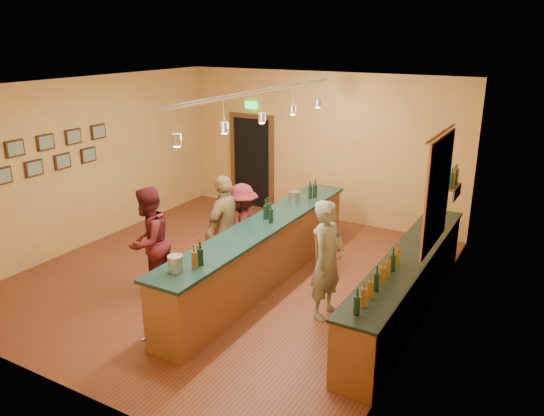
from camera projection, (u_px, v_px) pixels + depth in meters
The scene contains 18 objects.
floor at pixel (231, 275), 9.12m from camera, with size 7.00×7.00×0.00m, color #602C1B.
ceiling at pixel (226, 85), 8.12m from camera, with size 6.50×7.00×0.02m, color silver.
wall_back at pixel (319, 147), 11.51m from camera, with size 6.50×0.02×3.20m, color #CE874D.
wall_front at pixel (48, 262), 5.73m from camera, with size 6.50×0.02×3.20m, color #CE874D.
wall_left at pixel (88, 162), 10.14m from camera, with size 0.02×7.00×3.20m, color #CE874D.
wall_right at pixel (431, 218), 7.10m from camera, with size 0.02×7.00×3.20m, color #CE874D.
doorway at pixel (252, 160), 12.43m from camera, with size 1.15×0.09×2.48m.
tapestry at pixel (438, 193), 7.36m from camera, with size 0.03×1.40×1.60m, color maroon.
bottle_shelf at pixel (454, 180), 8.68m from camera, with size 0.17×0.55×0.54m.
picture_grid at pixel (55, 152), 9.39m from camera, with size 0.06×2.20×0.70m, color #382111, non-canonical shape.
back_counter at pixel (407, 283), 7.73m from camera, with size 0.60×4.55×1.27m.
tasting_bar at pixel (263, 249), 8.64m from camera, with size 0.73×5.10×1.38m.
pendant_track at pixel (262, 102), 7.89m from camera, with size 0.11×4.60×0.50m.
bartender at pixel (328, 260), 7.55m from camera, with size 0.64×0.42×1.76m, color gray.
customer_a at pixel (149, 242), 8.23m from camera, with size 0.85×0.66×1.75m, color #59191E.
customer_b at pixel (226, 227), 8.78m from camera, with size 1.04×0.43×1.78m, color #997A51.
customer_c at pixel (242, 229), 9.03m from camera, with size 1.01×0.58×1.57m, color #59191E.
bar_stool at pixel (323, 239), 9.17m from camera, with size 0.35×0.35×0.72m.
Camera 1 is at (4.70, -6.87, 3.96)m, focal length 35.00 mm.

